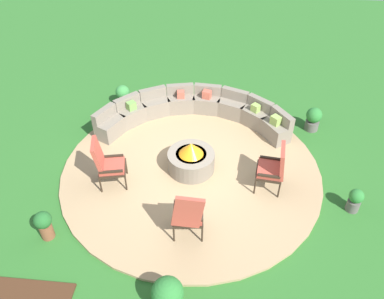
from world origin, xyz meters
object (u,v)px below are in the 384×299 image
Objects in this scene: potted_plant_3 at (313,118)px; lounge_chair_front_left at (107,163)px; lounge_chair_front_right at (188,213)px; potted_plant_2 at (123,94)px; potted_plant_1 at (355,200)px; potted_plant_4 at (168,295)px; curved_stone_bench at (194,111)px; fire_pit at (191,159)px; lounge_chair_back_left at (274,167)px; potted_plant_0 at (44,224)px.

lounge_chair_front_left is at bearing -151.84° from potted_plant_3.
lounge_chair_front_left is 0.99× the size of lounge_chair_front_right.
lounge_chair_front_right reaches higher than potted_plant_2.
potted_plant_4 is at bearing -144.59° from potted_plant_1.
curved_stone_bench is at bearing 88.97° from lounge_chair_front_right.
potted_plant_2 is at bearing 109.98° from potted_plant_4.
fire_pit is 0.98× the size of lounge_chair_back_left.
potted_plant_4 is at bearing 154.65° from lounge_chair_back_left.
lounge_chair_back_left reaches higher than curved_stone_bench.
lounge_chair_back_left is (3.44, 0.23, -0.02)m from lounge_chair_front_left.
potted_plant_3 is (2.91, 1.85, 0.00)m from fire_pit.
curved_stone_bench reaches higher than potted_plant_4.
lounge_chair_front_right is at bearing 44.79° from lounge_chair_front_left.
potted_plant_0 is 6.70m from potted_plant_3.
potted_plant_2 is at bearing 130.70° from fire_pit.
potted_plant_2 is 0.88× the size of potted_plant_4.
potted_plant_3 is at bearing 106.02° from lounge_chair_front_left.
lounge_chair_front_left is at bearing 100.56° from lounge_chair_back_left.
fire_pit is 1.81m from lounge_chair_back_left.
potted_plant_1 is at bearing 11.97° from potted_plant_0.
lounge_chair_front_left reaches higher than potted_plant_2.
lounge_chair_front_left is 3.45m from lounge_chair_back_left.
potted_plant_2 is (-2.25, 4.27, -0.27)m from lounge_chair_front_right.
potted_plant_2 is 0.98× the size of potted_plant_3.
potted_plant_4 reaches higher than potted_plant_0.
fire_pit is at bearing 84.34° from lounge_chair_back_left.
lounge_chair_front_right is at bearing -86.25° from curved_stone_bench.
potted_plant_2 is at bearing 172.98° from potted_plant_3.
lounge_chair_back_left reaches higher than potted_plant_4.
potted_plant_0 is 1.03× the size of potted_plant_2.
lounge_chair_front_left is 1.81× the size of potted_plant_3.
fire_pit is 3.26m from potted_plant_0.
potted_plant_4 is at bearing -101.37° from lounge_chair_front_right.
lounge_chair_front_left reaches higher than potted_plant_1.
potted_plant_3 is at bearing 99.22° from potted_plant_1.
lounge_chair_front_left is at bearing 177.47° from potted_plant_1.
fire_pit is 0.22× the size of curved_stone_bench.
curved_stone_bench is at bearing 93.56° from fire_pit.
fire_pit is at bearing -86.44° from curved_stone_bench.
curved_stone_bench is 3.03m from potted_plant_3.
potted_plant_2 is 5.08m from potted_plant_3.
lounge_chair_front_right is 4.83m from potted_plant_2.
lounge_chair_front_right is 2.13× the size of potted_plant_1.
curved_stone_bench is 4.38m from potted_plant_1.
lounge_chair_back_left is at bearing -36.37° from potted_plant_2.
potted_plant_0 is at bearing -144.05° from potted_plant_3.
curved_stone_bench reaches higher than potted_plant_1.
potted_plant_1 is (1.60, -0.45, -0.33)m from lounge_chair_back_left.
potted_plant_3 reaches higher than potted_plant_1.
potted_plant_3 is at bearing -20.81° from lounge_chair_back_left.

